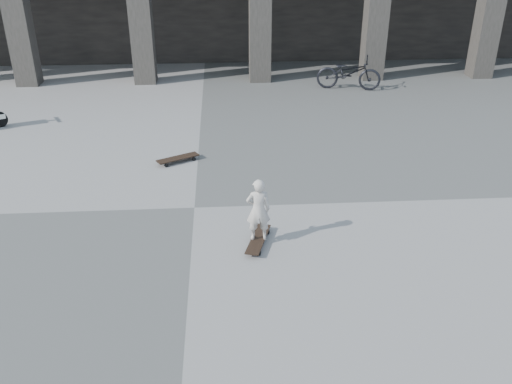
{
  "coord_description": "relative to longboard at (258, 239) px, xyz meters",
  "views": [
    {
      "loc": [
        0.51,
        -8.45,
        4.49
      ],
      "look_at": [
        1.03,
        -0.76,
        0.65
      ],
      "focal_mm": 38.0,
      "sensor_mm": 36.0,
      "label": 1
    }
  ],
  "objects": [
    {
      "name": "skateboard_spare",
      "position": [
        -1.44,
        3.31,
        0.01
      ],
      "size": [
        0.9,
        0.64,
        0.11
      ],
      "rotation": [
        0.0,
        0.0,
        0.51
      ],
      "color": "black",
      "rests_on": "ground"
    },
    {
      "name": "child",
      "position": [
        -0.0,
        0.0,
        0.53
      ],
      "size": [
        0.37,
        0.25,
        1.01
      ],
      "primitive_type": "imported",
      "rotation": [
        0.0,
        0.0,
        3.16
      ],
      "color": "beige",
      "rests_on": "longboard"
    },
    {
      "name": "ground",
      "position": [
        -1.03,
        1.26,
        -0.07
      ],
      "size": [
        90.0,
        90.0,
        0.0
      ],
      "primitive_type": "plane",
      "color": "#52524F",
      "rests_on": "ground"
    },
    {
      "name": "longboard",
      "position": [
        0.0,
        0.0,
        0.0
      ],
      "size": [
        0.47,
        0.94,
        0.09
      ],
      "rotation": [
        0.0,
        0.0,
        1.28
      ],
      "color": "black",
      "rests_on": "ground"
    },
    {
      "name": "bicycle",
      "position": [
        3.31,
        8.56,
        0.42
      ],
      "size": [
        2.0,
        1.11,
        0.99
      ],
      "primitive_type": "imported",
      "rotation": [
        0.0,
        0.0,
        1.32
      ],
      "color": "black",
      "rests_on": "ground"
    }
  ]
}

